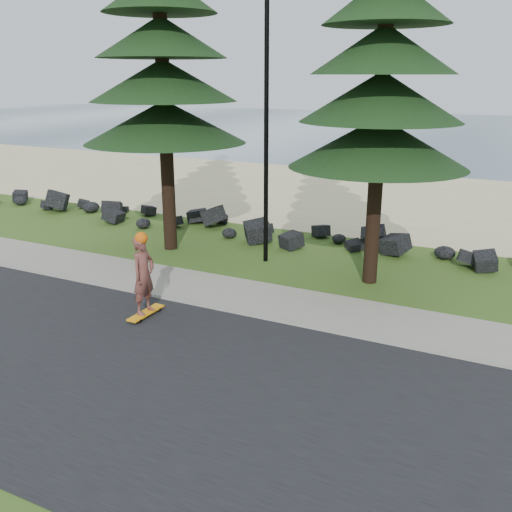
{
  "coord_description": "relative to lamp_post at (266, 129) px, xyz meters",
  "views": [
    {
      "loc": [
        7.43,
        -12.43,
        5.68
      ],
      "look_at": [
        1.25,
        0.0,
        1.25
      ],
      "focal_mm": 40.0,
      "sensor_mm": 36.0,
      "label": 1
    }
  ],
  "objects": [
    {
      "name": "kerb",
      "position": [
        0.0,
        -4.1,
        -4.08
      ],
      "size": [
        160.0,
        0.2,
        0.1
      ],
      "primitive_type": "cube",
      "color": "gray",
      "rests_on": "ground"
    },
    {
      "name": "ground",
      "position": [
        0.0,
        -3.2,
        -4.13
      ],
      "size": [
        160.0,
        160.0,
        0.0
      ],
      "primitive_type": "plane",
      "color": "#3B591C",
      "rests_on": "ground"
    },
    {
      "name": "lamp_post",
      "position": [
        0.0,
        0.0,
        0.0
      ],
      "size": [
        0.25,
        0.14,
        8.14
      ],
      "color": "black",
      "rests_on": "ground"
    },
    {
      "name": "ocean",
      "position": [
        0.0,
        47.8,
        -4.13
      ],
      "size": [
        160.0,
        58.0,
        0.01
      ],
      "primitive_type": "cube",
      "color": "#314A5E",
      "rests_on": "ground"
    },
    {
      "name": "road",
      "position": [
        0.0,
        -7.7,
        -4.12
      ],
      "size": [
        160.0,
        7.0,
        0.02
      ],
      "primitive_type": "cube",
      "color": "black",
      "rests_on": "ground"
    },
    {
      "name": "sidewalk",
      "position": [
        0.0,
        -3.0,
        -4.09
      ],
      "size": [
        160.0,
        2.0,
        0.08
      ],
      "primitive_type": "cube",
      "color": "gray",
      "rests_on": "ground"
    },
    {
      "name": "skateboarder",
      "position": [
        -0.73,
        -5.3,
        -3.06
      ],
      "size": [
        0.47,
        1.16,
        2.14
      ],
      "rotation": [
        0.0,
        0.0,
        1.55
      ],
      "color": "orange",
      "rests_on": "ground"
    },
    {
      "name": "beach_sand",
      "position": [
        0.0,
        11.3,
        -4.13
      ],
      "size": [
        160.0,
        15.0,
        0.01
      ],
      "primitive_type": "cube",
      "color": "tan",
      "rests_on": "ground"
    },
    {
      "name": "seawall_boulders",
      "position": [
        0.0,
        2.4,
        -4.13
      ],
      "size": [
        60.0,
        2.4,
        1.1
      ],
      "primitive_type": null,
      "color": "black",
      "rests_on": "ground"
    }
  ]
}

